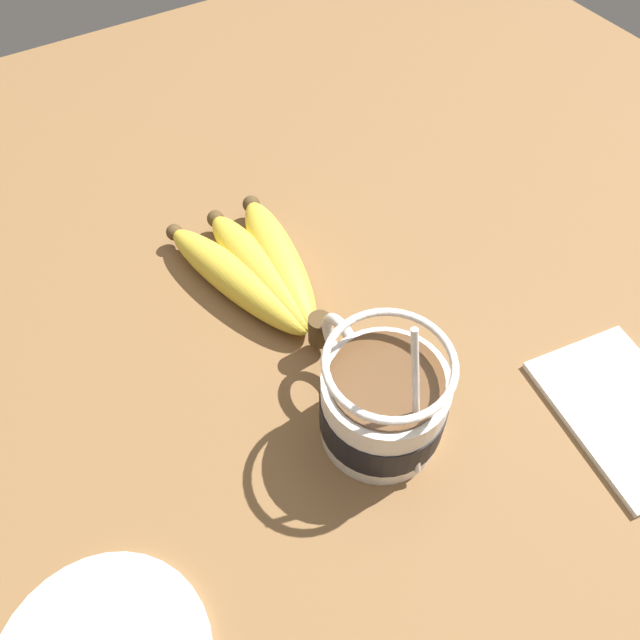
# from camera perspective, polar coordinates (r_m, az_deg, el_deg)

# --- Properties ---
(table) EXTENTS (1.32, 1.32, 0.04)m
(table) POSITION_cam_1_polar(r_m,az_deg,el_deg) (0.56, 1.22, -5.39)
(table) COLOR brown
(table) RESTS_ON ground
(coffee_mug) EXTENTS (0.14, 0.10, 0.16)m
(coffee_mug) POSITION_cam_1_polar(r_m,az_deg,el_deg) (0.48, 6.09, -7.35)
(coffee_mug) COLOR white
(coffee_mug) RESTS_ON table
(banana_bunch) EXTENTS (0.20, 0.12, 0.04)m
(banana_bunch) POSITION_cam_1_polar(r_m,az_deg,el_deg) (0.59, -5.62, 4.57)
(banana_bunch) COLOR #4C381E
(banana_bunch) RESTS_ON table
(napkin) EXTENTS (0.16, 0.12, 0.01)m
(napkin) POSITION_cam_1_polar(r_m,az_deg,el_deg) (0.58, 26.16, -7.61)
(napkin) COLOR white
(napkin) RESTS_ON table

